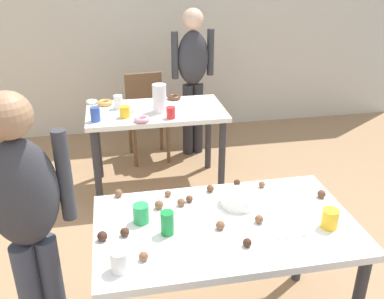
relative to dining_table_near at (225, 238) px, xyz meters
The scene contains 38 objects.
wall_back 3.29m from the dining_table_near, 91.10° to the left, with size 6.40×0.10×2.60m, color beige.
dining_table_near is the anchor object (origin of this frame).
dining_table_far 1.77m from the dining_table_near, 95.00° to the left, with size 1.19×0.65×0.75m.
chair_far_table 2.46m from the dining_table_near, 94.31° to the left, with size 0.43×0.43×0.87m.
person_girl_near 0.97m from the dining_table_near, behind, with size 0.45×0.29×1.50m.
person_adult_far 2.45m from the dining_table_near, 82.91° to the left, with size 0.46×0.26×1.51m.
mixing_bowl 0.23m from the dining_table_near, 53.69° to the left, with size 0.20×0.20×0.06m, color white.
soda_can 0.34m from the dining_table_near, behind, with size 0.07×0.07×0.12m, color #198438.
fork_near 0.34m from the dining_table_near, 33.38° to the right, with size 0.17×0.02×0.01m, color silver.
cup_near_0 0.53m from the dining_table_near, 15.10° to the right, with size 0.08×0.08×0.10m, color yellow.
cup_near_1 0.61m from the dining_table_near, 154.44° to the right, with size 0.08×0.08×0.10m, color white.
cup_near_2 0.45m from the dining_table_near, 168.01° to the left, with size 0.08×0.08×0.10m, color green.
cake_ball_0 0.21m from the dining_table_near, 11.12° to the right, with size 0.04×0.04×0.04m, color brown.
cake_ball_1 0.41m from the dining_table_near, 65.28° to the left, with size 0.04×0.04×0.04m, color #3D2319.
cake_ball_2 0.42m from the dining_table_near, 129.13° to the left, with size 0.04×0.04×0.04m, color brown.
cake_ball_3 0.45m from the dining_table_near, 45.77° to the left, with size 0.04×0.04×0.04m, color brown.
cake_ball_4 0.50m from the dining_table_near, 154.05° to the right, with size 0.04×0.04×0.04m, color brown.
cake_ball_5 0.62m from the dining_table_near, 13.00° to the left, with size 0.05×0.05×0.05m, color brown.
cake_ball_6 0.63m from the dining_table_near, behind, with size 0.05×0.05×0.05m, color #3D2319.
cake_ball_7 0.13m from the dining_table_near, 130.15° to the right, with size 0.05×0.05×0.05m, color brown.
cake_ball_8 0.65m from the dining_table_near, 145.48° to the left, with size 0.05×0.05×0.05m, color brown.
cake_ball_9 0.30m from the dining_table_near, 121.98° to the left, with size 0.04×0.04×0.04m, color brown.
cake_ball_10 0.30m from the dining_table_near, 134.30° to the left, with size 0.04×0.04×0.04m, color brown.
cake_ball_11 0.39m from the dining_table_near, 148.26° to the left, with size 0.05×0.05×0.05m, color brown.
cake_ball_12 0.24m from the dining_table_near, 76.56° to the right, with size 0.04×0.04×0.04m, color #3D2319.
cake_ball_13 0.34m from the dining_table_near, 91.24° to the left, with size 0.04×0.04×0.04m, color brown.
cake_ball_14 0.52m from the dining_table_near, behind, with size 0.04×0.04×0.04m, color #3D2319.
pitcher_far 1.73m from the dining_table_near, 94.17° to the left, with size 0.12×0.12×0.24m, color white.
cup_far_0 1.92m from the dining_table_near, 104.22° to the left, with size 0.08×0.08×0.12m, color white.
cup_far_1 1.72m from the dining_table_near, 112.73° to the left, with size 0.08×0.08×0.12m, color #3351B2.
cup_far_2 1.69m from the dining_table_near, 104.69° to the left, with size 0.08×0.08×0.09m, color yellow.
cup_far_3 1.54m from the dining_table_near, 92.09° to the left, with size 0.07×0.07×0.10m, color red.
donut_far_0 2.02m from the dining_table_near, 88.73° to the left, with size 0.13×0.13×0.04m, color brown.
donut_far_1 1.53m from the dining_table_near, 101.15° to the left, with size 0.13×0.13×0.04m, color pink.
donut_far_2 1.90m from the dining_table_near, 92.91° to the left, with size 0.11×0.11×0.03m, color white.
donut_far_3 2.15m from the dining_table_near, 109.02° to the left, with size 0.11×0.11×0.03m, color white.
donut_far_4 1.83m from the dining_table_near, 102.31° to the left, with size 0.12×0.12×0.04m, color white.
donut_far_5 2.07m from the dining_table_near, 106.48° to the left, with size 0.13×0.13×0.04m, color gold.
Camera 1 is at (-0.45, -1.78, 2.01)m, focal length 40.19 mm.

